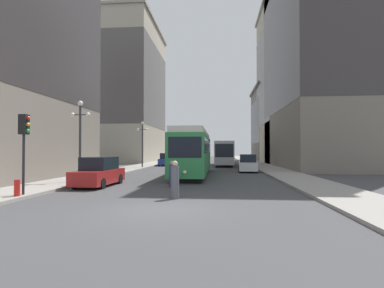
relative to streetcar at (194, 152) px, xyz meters
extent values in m
plane|color=#424244|center=(0.00, -15.86, -2.10)|extent=(200.00, 200.00, 0.00)
cube|color=gray|center=(-8.25, 24.14, -2.03)|extent=(3.36, 120.00, 0.15)
cube|color=gray|center=(8.24, 24.14, -2.03)|extent=(3.36, 120.00, 0.15)
cube|color=black|center=(0.00, 0.01, -1.93)|extent=(2.26, 13.68, 0.35)
cube|color=#2D8447|center=(0.00, 0.01, -0.20)|extent=(2.65, 14.87, 3.10)
cube|color=black|center=(0.00, 0.01, 0.50)|extent=(2.68, 14.28, 1.08)
cube|color=silver|center=(0.00, 0.01, 1.57)|extent=(2.44, 14.58, 0.44)
cube|color=black|center=(0.03, -7.40, 0.34)|extent=(2.21, 0.09, 1.40)
sphere|color=#F2EACC|center=(0.03, -7.47, -1.30)|extent=(0.24, 0.24, 0.24)
cube|color=black|center=(2.97, 17.29, -1.93)|extent=(2.19, 11.32, 0.35)
cube|color=#B7B7BA|center=(2.97, 17.29, -0.20)|extent=(2.57, 12.30, 3.10)
cube|color=black|center=(2.97, 17.29, 0.34)|extent=(2.60, 11.81, 1.30)
cube|color=black|center=(2.96, 11.16, 0.11)|extent=(2.30, 0.08, 1.71)
cylinder|color=black|center=(-6.16, -10.13, -1.78)|extent=(0.20, 0.64, 0.64)
cylinder|color=black|center=(-6.09, -7.28, -1.78)|extent=(0.20, 0.64, 0.64)
cylinder|color=black|center=(-4.45, -10.18, -1.78)|extent=(0.20, 0.64, 0.64)
cylinder|color=black|center=(-4.38, -7.33, -1.78)|extent=(0.20, 0.64, 0.64)
cube|color=maroon|center=(-5.27, -8.73, -1.50)|extent=(1.92, 4.65, 0.84)
cube|color=black|center=(-5.27, -8.62, -0.68)|extent=(1.65, 2.57, 0.80)
cylinder|color=black|center=(-6.10, 14.79, -1.78)|extent=(0.19, 0.64, 0.64)
cylinder|color=black|center=(-6.14, 17.47, -1.78)|extent=(0.19, 0.64, 0.64)
cylinder|color=black|center=(-4.39, 14.82, -1.78)|extent=(0.19, 0.64, 0.64)
cylinder|color=black|center=(-4.43, 17.49, -1.78)|extent=(0.19, 0.64, 0.64)
cube|color=navy|center=(-5.27, 16.14, -1.50)|extent=(1.86, 4.34, 0.84)
cube|color=black|center=(-5.27, 16.25, -0.68)|extent=(1.62, 2.40, 0.80)
cylinder|color=black|center=(6.20, 6.15, -1.78)|extent=(0.22, 0.65, 0.64)
cylinder|color=black|center=(6.04, 3.24, -1.78)|extent=(0.22, 0.65, 0.64)
cylinder|color=black|center=(4.49, 6.24, -1.78)|extent=(0.22, 0.65, 0.64)
cylinder|color=black|center=(4.33, 3.33, -1.78)|extent=(0.22, 0.65, 0.64)
cube|color=silver|center=(5.27, 4.74, -1.50)|extent=(2.06, 4.79, 0.84)
cube|color=black|center=(5.26, 4.62, -0.68)|extent=(1.72, 2.67, 0.80)
cylinder|color=#4C4C56|center=(0.21, -13.24, -1.35)|extent=(0.39, 0.39, 1.51)
sphere|color=tan|center=(0.21, -13.24, -0.47)|extent=(0.27, 0.27, 0.27)
cylinder|color=navy|center=(-0.57, -9.10, -1.42)|extent=(0.36, 0.36, 1.37)
sphere|color=tan|center=(-0.57, -9.10, -0.62)|extent=(0.24, 0.24, 0.24)
cylinder|color=#232328|center=(-6.97, -13.61, -0.05)|extent=(0.12, 0.12, 3.80)
cube|color=black|center=(-6.97, -13.61, 1.37)|extent=(0.36, 0.36, 0.95)
sphere|color=red|center=(-6.77, -13.61, 1.68)|extent=(0.18, 0.18, 0.18)
sphere|color=gold|center=(-6.77, -13.61, 1.37)|extent=(0.18, 0.18, 0.18)
sphere|color=green|center=(-6.77, -13.61, 1.07)|extent=(0.18, 0.18, 0.18)
cylinder|color=#333338|center=(-7.17, -7.34, 0.62)|extent=(0.16, 0.16, 5.14)
sphere|color=white|center=(-7.17, -7.34, 3.35)|extent=(0.36, 0.36, 0.36)
sphere|color=white|center=(-7.72, -7.34, 2.57)|extent=(0.31, 0.31, 0.31)
sphere|color=white|center=(-6.62, -7.34, 2.57)|extent=(0.31, 0.31, 0.31)
cube|color=#333338|center=(-7.17, -7.34, 2.57)|extent=(1.10, 0.06, 0.06)
cylinder|color=#333338|center=(-7.17, 9.58, 0.70)|extent=(0.16, 0.16, 5.30)
sphere|color=white|center=(-7.17, 9.58, 3.52)|extent=(0.36, 0.36, 0.36)
sphere|color=white|center=(-7.72, 9.58, 2.72)|extent=(0.31, 0.31, 0.31)
sphere|color=white|center=(-6.62, 9.58, 2.72)|extent=(0.31, 0.31, 0.31)
cube|color=#333338|center=(-7.17, 9.58, 2.72)|extent=(1.10, 0.06, 0.06)
cylinder|color=red|center=(-6.96, -14.05, -1.58)|extent=(0.26, 0.26, 0.75)
cube|color=#B2A893|center=(-17.83, 31.14, 11.16)|extent=(15.81, 20.19, 26.51)
cube|color=#595451|center=(-17.83, 31.14, 12.48)|extent=(15.85, 20.23, 15.91)
cube|color=gray|center=(-17.83, 31.14, 24.66)|extent=(16.41, 20.79, 0.50)
cube|color=#B2A893|center=(16.22, 26.39, 11.36)|extent=(12.59, 15.09, 26.92)
cube|color=#595451|center=(16.22, 26.39, 12.71)|extent=(12.63, 15.13, 16.15)
cube|color=gray|center=(16.22, 26.39, 25.07)|extent=(13.19, 15.69, 0.50)
cube|color=slate|center=(16.72, 37.55, 5.29)|extent=(13.60, 14.56, 14.78)
cube|color=#383538|center=(16.72, 37.55, 6.03)|extent=(13.64, 14.60, 8.87)
cube|color=#5F5B56|center=(16.72, 37.55, 12.93)|extent=(14.20, 15.16, 0.50)
cube|color=slate|center=(15.00, 13.03, 12.53)|extent=(10.15, 22.11, 29.26)
cube|color=#3D3838|center=(15.00, 13.03, 14.00)|extent=(10.19, 22.15, 17.56)
camera|label=1|loc=(2.22, -27.15, 0.15)|focal=28.26mm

